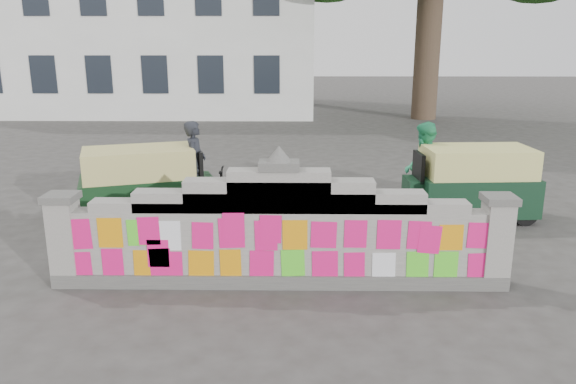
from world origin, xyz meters
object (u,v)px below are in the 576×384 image
cyclist_bike (197,193)px  cyclist_rider (196,176)px  rickshaw_right (472,182)px  rickshaw_left (144,183)px  pedestrian (424,168)px

cyclist_bike → cyclist_rider: size_ratio=1.12×
cyclist_bike → rickshaw_right: size_ratio=0.72×
rickshaw_right → rickshaw_left: bearing=-1.6°
cyclist_bike → pedestrian: 4.54m
cyclist_bike → rickshaw_left: (-0.97, -0.25, 0.25)m
rickshaw_left → cyclist_bike: bearing=-3.7°
cyclist_rider → pedestrian: size_ratio=0.90×
cyclist_bike → rickshaw_right: 5.37m
cyclist_bike → cyclist_rider: 0.34m
rickshaw_right → pedestrian: bearing=-28.5°
rickshaw_left → rickshaw_right: 6.34m
pedestrian → rickshaw_left: 5.51m
cyclist_bike → cyclist_rider: bearing=-0.0°
pedestrian → rickshaw_right: size_ratio=0.71×
cyclist_rider → rickshaw_right: bearing=-91.9°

